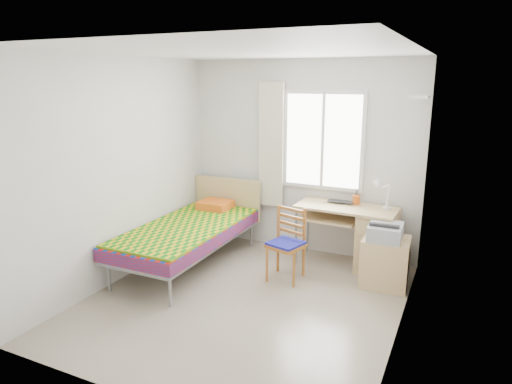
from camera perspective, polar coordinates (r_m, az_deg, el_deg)
floor at (r=5.10m, az=-1.44°, el=-13.36°), size 3.50×3.50×0.00m
ceiling at (r=4.54m, az=-1.65°, el=17.22°), size 3.50×3.50×0.00m
wall_back at (r=6.23m, az=5.72°, el=4.29°), size 3.20×0.00×3.20m
wall_left at (r=5.54m, az=-16.51°, el=2.55°), size 0.00×3.50×3.50m
wall_right at (r=4.20m, az=18.37°, el=-1.14°), size 0.00×3.50×3.50m
window at (r=6.08m, az=8.38°, el=6.35°), size 1.10×0.04×1.30m
curtain at (r=6.29m, az=1.92°, el=5.84°), size 0.35×0.05×1.70m
floating_shelf at (r=5.48m, az=19.79°, el=11.16°), size 0.20×0.32×0.03m
bed at (r=5.91m, az=-8.15°, el=-4.75°), size 1.04×2.19×0.95m
desk at (r=5.89m, az=14.25°, el=-5.48°), size 1.27×0.62×0.78m
chair at (r=5.46m, az=4.02°, el=-5.89°), size 0.47×0.47×0.87m
cabinet at (r=5.54m, az=15.81°, el=-8.39°), size 0.55×0.49×0.57m
printer at (r=5.38m, az=15.87°, el=-4.76°), size 0.38×0.43×0.18m
laptop at (r=5.95m, az=10.45°, el=-1.36°), size 0.34×0.23×0.03m
pen_cup at (r=5.97m, az=12.41°, el=-0.97°), size 0.11×0.11×0.11m
task_lamp at (r=5.67m, az=15.38°, el=0.12°), size 0.23×0.32×0.41m
book at (r=5.97m, az=9.12°, el=-3.28°), size 0.19×0.24×0.02m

